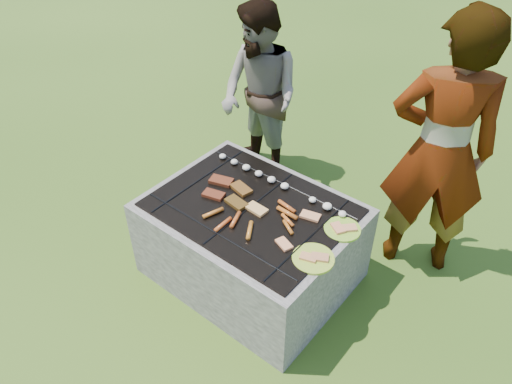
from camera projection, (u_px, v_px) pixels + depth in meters
lawn at (252, 272)px, 3.55m from camera, size 60.00×60.00×0.00m
fire_pit at (251, 244)px, 3.38m from camera, size 1.30×1.00×0.62m
mushrooms at (278, 183)px, 3.33m from camera, size 1.05×0.06×0.04m
pork_slabs at (228, 191)px, 3.28m from camera, size 0.39×0.27×0.02m
sausages at (257, 219)px, 3.06m from camera, size 0.53×0.48×0.03m
bread_on_grate at (280, 218)px, 3.07m from camera, size 0.45×0.40×0.02m
plate_far at (342, 229)px, 3.01m from camera, size 0.29×0.29×0.03m
plate_near at (313, 258)px, 2.82m from camera, size 0.32×0.32×0.03m
cook at (440, 152)px, 3.10m from camera, size 0.80×0.70×1.84m
bystander at (260, 97)px, 4.02m from camera, size 0.85×0.73×1.51m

